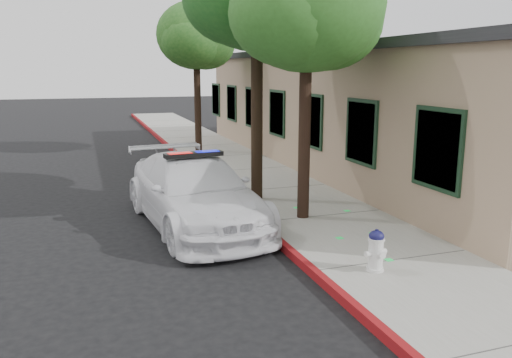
% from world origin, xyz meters
% --- Properties ---
extents(ground, '(120.00, 120.00, 0.00)m').
position_xyz_m(ground, '(0.00, 0.00, 0.00)').
color(ground, black).
rests_on(ground, ground).
extents(sidewalk, '(3.20, 60.00, 0.15)m').
position_xyz_m(sidewalk, '(1.60, 3.00, 0.07)').
color(sidewalk, gray).
rests_on(sidewalk, ground).
extents(red_curb, '(0.14, 60.00, 0.16)m').
position_xyz_m(red_curb, '(0.06, 3.00, 0.08)').
color(red_curb, maroon).
rests_on(red_curb, ground).
extents(clapboard_building, '(7.30, 20.89, 4.24)m').
position_xyz_m(clapboard_building, '(6.69, 9.00, 2.13)').
color(clapboard_building, '#9F8568').
rests_on(clapboard_building, ground).
extents(police_car, '(2.78, 5.69, 1.71)m').
position_xyz_m(police_car, '(-1.25, 3.68, 0.80)').
color(police_car, white).
rests_on(police_car, ground).
extents(fire_hydrant, '(0.42, 0.36, 0.73)m').
position_xyz_m(fire_hydrant, '(1.02, -0.33, 0.52)').
color(fire_hydrant, silver).
rests_on(fire_hydrant, sidewalk).
extents(street_tree_near, '(3.61, 3.35, 6.14)m').
position_xyz_m(street_tree_near, '(1.18, 3.05, 4.73)').
color(street_tree_near, black).
rests_on(street_tree_near, sidewalk).
extents(street_tree_far, '(3.29, 3.29, 6.08)m').
position_xyz_m(street_tree_far, '(1.04, 13.51, 4.72)').
color(street_tree_far, black).
rests_on(street_tree_far, sidewalk).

